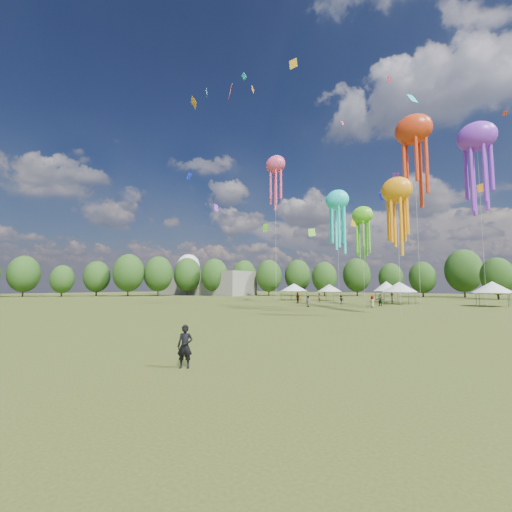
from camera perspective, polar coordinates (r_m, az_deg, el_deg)
The scene contains 10 objects.
ground at distance 22.12m, azimuth -24.61°, elevation -12.80°, with size 300.00×300.00×0.00m, color #384416.
observer_main at distance 13.66m, azimuth -11.95°, elevation -14.75°, with size 0.60×0.39×1.64m, color black.
spectator_near at distance 51.43m, azimuth 8.82°, elevation -7.64°, with size 0.79×0.62×1.63m, color gray.
spectators_far at distance 59.62m, azimuth 18.91°, elevation -7.03°, with size 33.52×20.87×1.85m.
festival_tents at distance 68.13m, azimuth 19.17°, elevation -5.01°, with size 42.12×11.21×4.05m.
show_kites at distance 54.03m, azimuth 23.46°, elevation 13.36°, with size 33.55×25.18×27.51m.
small_kites at distance 63.22m, azimuth 15.62°, elevation 20.09°, with size 77.96×54.11×45.45m.
treeline at distance 76.04m, azimuth 21.40°, elevation -2.20°, with size 201.57×95.24×13.43m.
hangar at distance 122.77m, azimuth -8.88°, elevation -4.65°, with size 40.00×12.00×8.00m, color gray.
radome at distance 139.01m, azimuth -11.40°, elevation -2.19°, with size 9.00×9.00×16.00m.
Camera 1 is at (19.62, -9.72, 3.13)m, focal length 23.58 mm.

